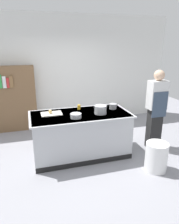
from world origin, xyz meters
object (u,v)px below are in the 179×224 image
(stock_pot, at_px, (100,110))
(bookshelf, at_px, (14,99))
(mixing_bowl, at_px, (76,116))
(juice_cup, at_px, (79,107))
(sauce_pan, at_px, (113,106))
(person_chef, at_px, (156,108))
(trash_bin, at_px, (156,157))
(onion, at_px, (50,112))

(stock_pot, bearing_deg, bookshelf, 131.79)
(mixing_bowl, xyz_separation_m, juice_cup, (0.18, 0.50, 0.01))
(sauce_pan, relative_size, person_chef, 0.13)
(sauce_pan, bearing_deg, trash_bin, -67.95)
(stock_pot, distance_m, juice_cup, 0.52)
(mixing_bowl, distance_m, person_chef, 1.78)
(sauce_pan, bearing_deg, stock_pot, -147.18)
(onion, xyz_separation_m, trash_bin, (1.75, -1.07, -0.69))
(onion, distance_m, sauce_pan, 1.32)
(onion, bearing_deg, person_chef, -6.81)
(mixing_bowl, height_order, bookshelf, bookshelf)
(onion, height_order, person_chef, person_chef)
(onion, bearing_deg, bookshelf, 114.24)
(sauce_pan, relative_size, juice_cup, 2.22)
(stock_pot, distance_m, bookshelf, 2.56)
(person_chef, bearing_deg, sauce_pan, 74.34)
(onion, xyz_separation_m, stock_pot, (0.95, -0.24, 0.03))
(stock_pot, relative_size, sauce_pan, 1.38)
(juice_cup, distance_m, trash_bin, 1.80)
(person_chef, distance_m, bookshelf, 3.53)
(trash_bin, bearing_deg, juice_cup, 132.78)
(juice_cup, bearing_deg, sauce_pan, -12.69)
(onion, distance_m, person_chef, 2.22)
(trash_bin, bearing_deg, onion, 148.48)
(onion, relative_size, mixing_bowl, 0.36)
(bookshelf, bearing_deg, juice_cup, -47.96)
(juice_cup, bearing_deg, onion, -166.23)
(juice_cup, height_order, bookshelf, bookshelf)
(juice_cup, xyz_separation_m, bookshelf, (-1.37, 1.52, -0.10))
(sauce_pan, xyz_separation_m, mixing_bowl, (-0.88, -0.34, -0.01))
(juice_cup, height_order, person_chef, person_chef)
(mixing_bowl, distance_m, trash_bin, 1.65)
(onion, xyz_separation_m, bookshelf, (-0.75, 1.67, -0.10))
(juice_cup, bearing_deg, stock_pot, -49.17)
(onion, relative_size, trash_bin, 0.14)
(onion, height_order, bookshelf, bookshelf)
(onion, distance_m, juice_cup, 0.63)
(person_chef, bearing_deg, bookshelf, 57.31)
(trash_bin, height_order, bookshelf, bookshelf)
(sauce_pan, bearing_deg, mixing_bowl, -158.90)
(onion, height_order, juice_cup, juice_cup)
(sauce_pan, xyz_separation_m, trash_bin, (0.43, -1.07, -0.69))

